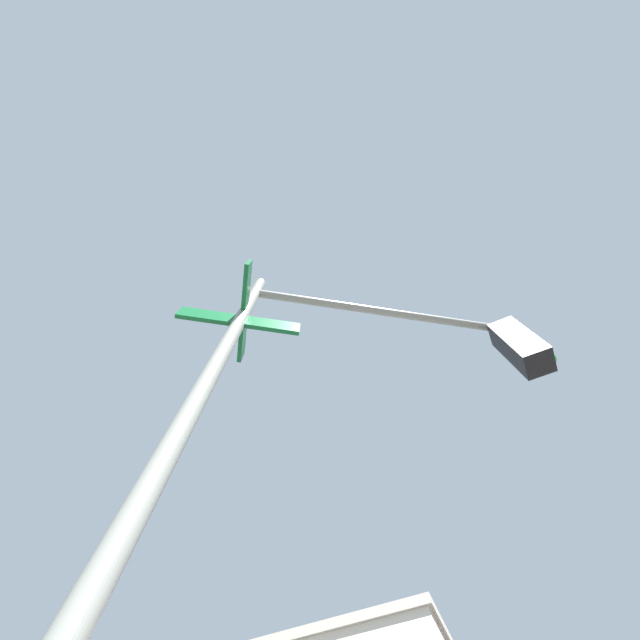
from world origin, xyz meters
TOP-DOWN VIEW (x-y plane):
  - traffic_signal_near at (-5.68, -6.31)m, footprint 3.11×2.14m

SIDE VIEW (x-z plane):
  - traffic_signal_near at x=-5.68m, z-range 1.16..6.57m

